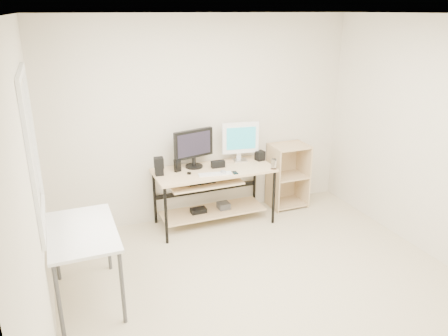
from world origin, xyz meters
The scene contains 16 objects.
room centered at (-0.14, 0.04, 1.32)m, with size 4.01×4.01×2.62m.
desk centered at (-0.03, 1.66, 0.54)m, with size 1.50×0.65×0.75m.
side_table centered at (-1.68, 0.60, 0.67)m, with size 0.60×1.00×0.75m.
shelf_unit centered at (1.15, 1.82, 0.45)m, with size 0.50×0.40×0.90m.
black_monitor centered at (-0.21, 1.82, 1.03)m, with size 0.53×0.22×0.49m.
white_imac centered at (0.44, 1.83, 1.05)m, with size 0.49×0.15×0.52m.
keyboard centered at (-0.05, 1.47, 0.76)m, with size 0.41×0.11×0.01m, color white.
mouse centered at (0.05, 1.47, 0.77)m, with size 0.07×0.11×0.04m, color #AAAAAF.
center_speaker centered at (0.07, 1.70, 0.79)m, with size 0.17×0.08×0.09m, color black.
speaker_left centered at (-0.68, 1.71, 0.86)m, with size 0.12×0.12×0.22m.
speaker_right centered at (0.69, 1.75, 0.81)m, with size 0.11×0.11×0.13m, color black.
audio_controller centered at (-0.45, 1.74, 0.83)m, with size 0.08×0.05×0.16m, color black.
volume_puck centered at (-0.34, 1.60, 0.76)m, with size 0.05×0.05×0.02m, color black.
smartphone centered at (0.19, 1.43, 0.75)m, with size 0.06×0.10×0.01m, color black.
coaster centered at (0.70, 1.38, 0.75)m, with size 0.08×0.08×0.01m, color #8C603F.
drinking_glass centered at (0.70, 1.38, 0.82)m, with size 0.06×0.06×0.13m, color white.
Camera 1 is at (-1.79, -3.16, 2.64)m, focal length 35.00 mm.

